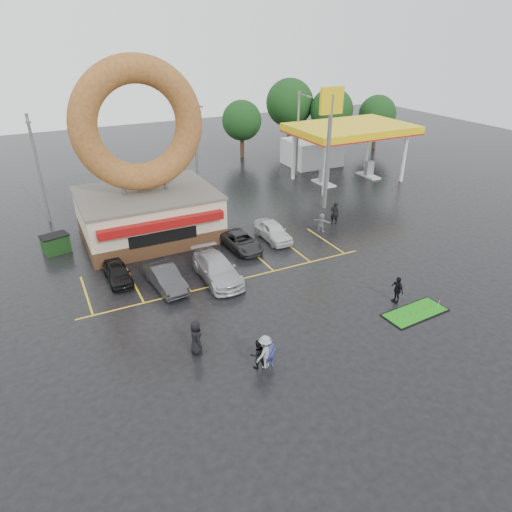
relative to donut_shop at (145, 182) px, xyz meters
name	(u,v)px	position (x,y,z in m)	size (l,w,h in m)	color
ground	(257,306)	(3.00, -12.97, -4.46)	(120.00, 120.00, 0.00)	black
donut_shop	(145,182)	(0.00, 0.00, 0.00)	(10.20, 8.70, 13.50)	#472B19
gas_station	(333,140)	(23.00, 7.97, -0.77)	(12.30, 13.65, 5.90)	silver
shell_sign	(330,127)	(16.00, -0.97, 2.91)	(2.20, 0.36, 10.60)	slate
streetlight_left	(38,167)	(-7.00, 6.95, 0.32)	(0.40, 2.21, 9.00)	slate
streetlight_mid	(196,146)	(7.00, 7.95, 0.32)	(0.40, 2.21, 9.00)	slate
streetlight_right	(298,132)	(19.00, 8.95, 0.32)	(0.40, 2.21, 9.00)	slate
tree_far_a	(332,110)	(29.00, 17.03, 0.72)	(5.60, 5.60, 8.00)	#332114
tree_far_b	(377,114)	(35.00, 15.03, 0.07)	(4.90, 4.90, 7.00)	#332114
tree_far_c	(290,103)	(25.00, 21.03, 1.37)	(6.30, 6.30, 9.00)	#332114
tree_far_d	(242,121)	(17.00, 19.03, 0.07)	(4.90, 4.90, 7.00)	#332114
car_black	(118,273)	(-3.80, -6.18, -3.85)	(1.45, 3.61, 1.23)	black
car_dgrey	(165,277)	(-1.25, -8.31, -3.75)	(1.52, 4.36, 1.44)	#2D2D2F
car_silver	(217,269)	(2.12, -8.87, -3.69)	(2.16, 5.32, 1.54)	#B2B2B7
car_grey	(241,241)	(5.48, -5.38, -3.86)	(2.01, 4.35, 1.21)	#29292B
car_white	(273,231)	(8.45, -4.97, -3.75)	(1.69, 4.20, 1.43)	silver
person_blue	(270,353)	(1.13, -18.10, -3.64)	(0.60, 0.40, 1.65)	navy
person_blackjkt	(258,354)	(0.57, -17.86, -3.67)	(0.77, 0.60, 1.59)	black
person_hoodie	(265,352)	(0.92, -18.00, -3.56)	(1.17, 0.67, 1.81)	gray
person_bystander	(196,337)	(-1.73, -15.45, -3.52)	(0.93, 0.60, 1.89)	black
person_cameraman	(397,289)	(10.80, -16.31, -3.61)	(1.00, 0.42, 1.71)	black
person_walker_near	(321,223)	(12.68, -5.39, -3.68)	(1.45, 0.46, 1.57)	gray
person_walker_far	(334,213)	(14.56, -4.54, -3.49)	(0.71, 0.47, 1.96)	black
dumpster	(56,244)	(-7.01, 0.23, -3.81)	(1.80, 1.20, 1.30)	#1A4018
putting_green	(415,313)	(10.98, -17.79, -4.43)	(4.09, 1.95, 0.50)	black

